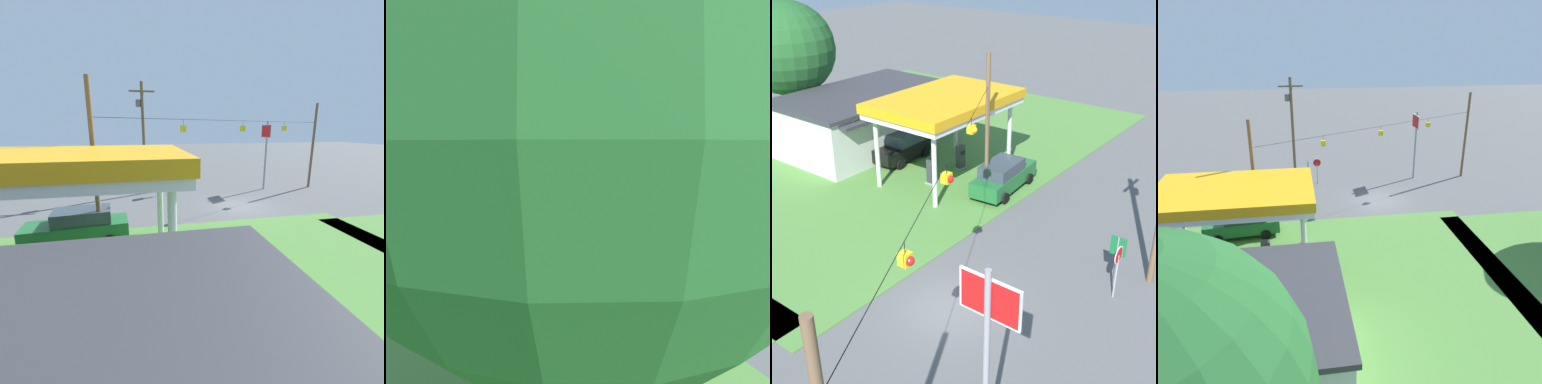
# 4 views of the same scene
# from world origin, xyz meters

# --- Properties ---
(ground_plane) EXTENTS (160.00, 160.00, 0.00)m
(ground_plane) POSITION_xyz_m (0.00, 0.00, 0.00)
(ground_plane) COLOR #565656
(gas_station_canopy) EXTENTS (8.94, 5.86, 5.25)m
(gas_station_canopy) POSITION_xyz_m (10.48, 8.62, 4.73)
(gas_station_canopy) COLOR silver
(gas_station_canopy) RESTS_ON ground
(fuel_pump_near) EXTENTS (0.71, 0.56, 1.62)m
(fuel_pump_near) POSITION_xyz_m (9.03, 8.62, 0.77)
(fuel_pump_near) COLOR gray
(fuel_pump_near) RESTS_ON ground
(fuel_pump_far) EXTENTS (0.71, 0.56, 1.62)m
(fuel_pump_far) POSITION_xyz_m (11.93, 8.62, 0.77)
(fuel_pump_far) COLOR gray
(fuel_pump_far) RESTS_ON ground
(car_at_pumps_front) EXTENTS (5.31, 2.47, 1.91)m
(car_at_pumps_front) POSITION_xyz_m (10.87, 4.55, 0.98)
(car_at_pumps_front) COLOR #1E602D
(car_at_pumps_front) RESTS_ON ground
(car_at_pumps_rear) EXTENTS (4.43, 2.29, 1.98)m
(car_at_pumps_rear) POSITION_xyz_m (10.78, 12.68, 1.00)
(car_at_pumps_rear) COLOR black
(car_at_pumps_rear) RESTS_ON ground
(stop_sign_roadside) EXTENTS (0.80, 0.08, 2.50)m
(stop_sign_roadside) POSITION_xyz_m (4.94, -5.03, 1.81)
(stop_sign_roadside) COLOR #99999E
(stop_sign_roadside) RESTS_ON ground
(stop_sign_overhead) EXTENTS (0.22, 1.89, 6.63)m
(stop_sign_overhead) POSITION_xyz_m (-4.66, -5.16, 4.67)
(stop_sign_overhead) COLOR gray
(stop_sign_overhead) RESTS_ON ground
(route_sign) EXTENTS (0.10, 0.70, 2.40)m
(route_sign) POSITION_xyz_m (5.82, -4.66, 1.71)
(route_sign) COLOR gray
(route_sign) RESTS_ON ground
(utility_pole_main) EXTENTS (2.20, 0.44, 9.91)m
(utility_pole_main) POSITION_xyz_m (7.07, -5.86, 5.54)
(utility_pole_main) COLOR brown
(utility_pole_main) RESTS_ON ground
(signal_span_gantry) EXTENTS (19.71, 10.24, 8.37)m
(signal_span_gantry) POSITION_xyz_m (0.00, -0.01, 4.50)
(signal_span_gantry) COLOR brown
(signal_span_gantry) RESTS_ON ground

